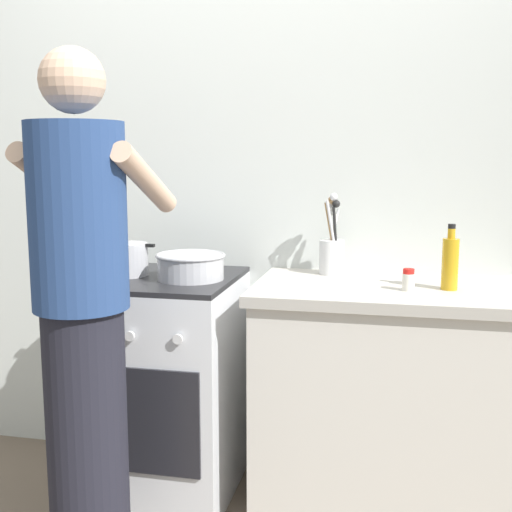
{
  "coord_description": "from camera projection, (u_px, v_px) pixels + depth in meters",
  "views": [
    {
      "loc": [
        0.56,
        -2.24,
        1.38
      ],
      "look_at": [
        0.05,
        0.12,
        1.0
      ],
      "focal_mm": 45.13,
      "sensor_mm": 36.0,
      "label": 1
    }
  ],
  "objects": [
    {
      "name": "utensil_crock",
      "position": [
        332.0,
        250.0,
        2.6
      ],
      "size": [
        0.1,
        0.1,
        0.33
      ],
      "color": "silver",
      "rests_on": "countertop"
    },
    {
      "name": "mixing_bowl",
      "position": [
        191.0,
        265.0,
        2.5
      ],
      "size": [
        0.27,
        0.27,
        0.1
      ],
      "color": "#B7B7BC",
      "rests_on": "stove_range"
    },
    {
      "name": "spice_bottle",
      "position": [
        408.0,
        280.0,
        2.29
      ],
      "size": [
        0.04,
        0.04,
        0.08
      ],
      "color": "silver",
      "rests_on": "countertop"
    },
    {
      "name": "stove_range",
      "position": [
        162.0,
        384.0,
        2.63
      ],
      "size": [
        0.6,
        0.62,
        0.9
      ],
      "color": "silver",
      "rests_on": "ground"
    },
    {
      "name": "back_wall",
      "position": [
        309.0,
        186.0,
        2.74
      ],
      "size": [
        3.2,
        0.1,
        2.5
      ],
      "color": "silver",
      "rests_on": "ground"
    },
    {
      "name": "countertop",
      "position": [
        386.0,
        401.0,
        2.45
      ],
      "size": [
        1.0,
        0.6,
        0.9
      ],
      "color": "silver",
      "rests_on": "ground"
    },
    {
      "name": "person",
      "position": [
        83.0,
        320.0,
        2.04
      ],
      "size": [
        0.41,
        0.5,
        1.7
      ],
      "color": "black",
      "rests_on": "ground"
    },
    {
      "name": "pot",
      "position": [
        126.0,
        259.0,
        2.58
      ],
      "size": [
        0.24,
        0.18,
        0.13
      ],
      "color": "#B2B2B7",
      "rests_on": "stove_range"
    },
    {
      "name": "oil_bottle",
      "position": [
        450.0,
        262.0,
        2.3
      ],
      "size": [
        0.06,
        0.06,
        0.24
      ],
      "color": "gold",
      "rests_on": "countertop"
    }
  ]
}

